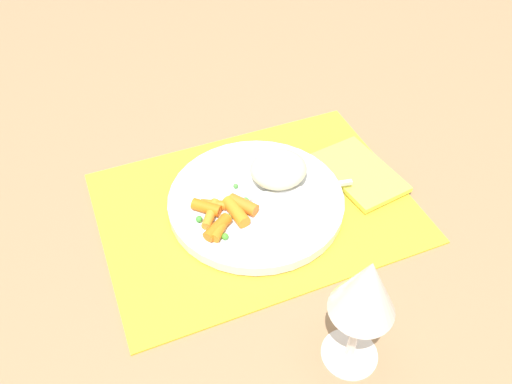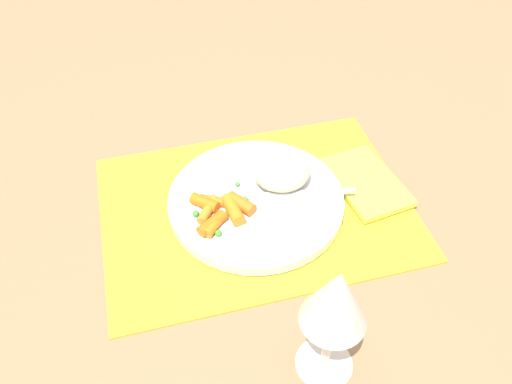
% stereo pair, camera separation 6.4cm
% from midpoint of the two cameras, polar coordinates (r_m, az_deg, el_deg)
% --- Properties ---
extents(ground_plane, '(2.40, 2.40, 0.00)m').
position_cam_midpoint_polar(ground_plane, '(0.74, 2.49, -1.85)').
color(ground_plane, '#997551').
extents(placemat, '(0.43, 0.31, 0.01)m').
position_cam_midpoint_polar(placemat, '(0.74, 2.50, -1.69)').
color(placemat, gold).
rests_on(placemat, ground_plane).
extents(plate, '(0.24, 0.24, 0.02)m').
position_cam_midpoint_polar(plate, '(0.73, 2.53, -1.10)').
color(plate, white).
rests_on(plate, placemat).
extents(rice_mound, '(0.08, 0.08, 0.04)m').
position_cam_midpoint_polar(rice_mound, '(0.73, 5.33, 2.17)').
color(rice_mound, beige).
rests_on(rice_mound, plate).
extents(carrot_portion, '(0.09, 0.08, 0.02)m').
position_cam_midpoint_polar(carrot_portion, '(0.69, -1.21, -2.15)').
color(carrot_portion, orange).
rests_on(carrot_portion, plate).
extents(pea_scatter, '(0.08, 0.09, 0.01)m').
position_cam_midpoint_polar(pea_scatter, '(0.69, -1.32, -2.53)').
color(pea_scatter, '#4D9B3F').
rests_on(pea_scatter, plate).
extents(fork, '(0.19, 0.05, 0.01)m').
position_cam_midpoint_polar(fork, '(0.72, 4.45, -0.41)').
color(fork, silver).
rests_on(fork, plate).
extents(wine_glass, '(0.07, 0.07, 0.17)m').
position_cam_midpoint_polar(wine_glass, '(0.51, 12.42, -11.88)').
color(wine_glass, silver).
rests_on(wine_glass, ground_plane).
extents(napkin, '(0.10, 0.15, 0.01)m').
position_cam_midpoint_polar(napkin, '(0.78, 14.23, 0.98)').
color(napkin, '#EAE54C').
rests_on(napkin, placemat).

